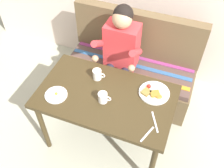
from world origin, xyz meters
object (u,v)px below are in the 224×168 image
table (106,101)px  knife (155,122)px  person (120,51)px  coffee_mug_second (97,74)px  plate_breakfast (154,93)px  plate_eggs (56,95)px  couch (131,70)px  coffee_mug (103,97)px  fork (147,134)px

table → knife: bearing=-14.3°
person → coffee_mug_second: person is taller
plate_breakfast → plate_eggs: size_ratio=1.38×
table → knife: (0.47, -0.12, 0.08)m
knife → plate_breakfast: bearing=79.5°
couch → coffee_mug: 0.95m
table → fork: bearing=-29.6°
plate_eggs → person: bearing=67.2°
couch → plate_eggs: (-0.40, -0.92, 0.41)m
couch → fork: (0.44, -1.02, 0.40)m
coffee_mug_second → plate_eggs: bearing=-128.4°
person → table: bearing=-81.6°
fork → coffee_mug: bearing=177.0°
fork → plate_breakfast: bearing=117.8°
coffee_mug_second → knife: 0.68m
couch → plate_breakfast: bearing=-57.4°
plate_breakfast → fork: plate_breakfast is taller
plate_breakfast → knife: 0.30m
person → coffee_mug_second: 0.43m
plate_eggs → coffee_mug_second: 0.41m
table → plate_breakfast: plate_breakfast is taller
person → coffee_mug_second: (-0.06, -0.43, 0.04)m
person → fork: 0.99m
fork → knife: (0.03, 0.13, 0.00)m
couch → coffee_mug: (0.00, -0.83, 0.45)m
table → knife: knife is taller
coffee_mug → coffee_mug_second: coffee_mug_second is taller
couch → person: person is taller
person → knife: person is taller
fork → knife: size_ratio=0.85×
table → plate_eggs: (-0.40, -0.16, 0.09)m
table → coffee_mug_second: coffee_mug_second is taller
person → coffee_mug_second: size_ratio=10.27×
plate_breakfast → table: bearing=-156.6°
plate_breakfast → coffee_mug_second: 0.53m
table → plate_eggs: plate_eggs is taller
plate_eggs → coffee_mug_second: bearing=51.6°
coffee_mug_second → couch: bearing=76.3°
plate_eggs → plate_breakfast: bearing=22.4°
person → coffee_mug: (0.09, -0.66, 0.04)m
coffee_mug → fork: 0.48m
plate_eggs → coffee_mug_second: (0.25, 0.32, 0.04)m
knife → fork: bearing=-128.7°
person → knife: 0.90m
table → coffee_mug: 0.15m
couch → table: bearing=-90.0°
couch → person: (-0.09, -0.17, 0.41)m
plate_breakfast → plate_eggs: plate_breakfast is taller
plate_eggs → fork: size_ratio=1.15×
plate_eggs → fork: (0.84, -0.09, -0.01)m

